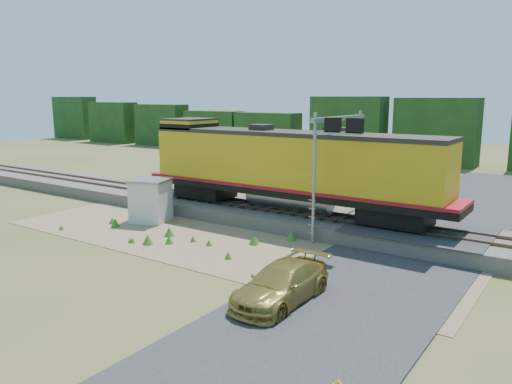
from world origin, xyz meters
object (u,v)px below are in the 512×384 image
Objects in this scene: locomotive at (285,166)px; car at (281,284)px; signal_gantry at (339,143)px; shed at (151,200)px.

locomotive is 12.17m from car.
signal_gantry reaches higher than locomotive.
shed reaches higher than car.
locomotive is 7.06× the size of shed.
signal_gantry reaches higher than shed.
signal_gantry is at bearing 103.34° from car.
signal_gantry is (10.77, 3.59, 3.76)m from shed.
shed is 0.58× the size of car.
locomotive reaches higher than car.
locomotive reaches higher than shed.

